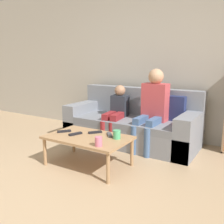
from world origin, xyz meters
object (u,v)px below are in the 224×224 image
object	(u,v)px
tv_remote_1	(95,132)
tv_remote_2	(110,135)
tv_remote_0	(64,131)
couch	(133,125)
cup_far	(99,141)
person_child	(117,111)
person_adult	(153,104)
cup_near	(117,134)
tv_remote_3	(75,134)
coffee_table	(88,139)

from	to	relation	value
tv_remote_1	tv_remote_2	bearing A→B (deg)	38.47
tv_remote_0	tv_remote_2	distance (m)	0.60
couch	cup_far	xyz separation A→B (m)	(0.26, -1.30, 0.14)
person_child	cup_far	size ratio (longest dim) A/B	8.59
person_adult	cup_near	size ratio (longest dim) A/B	11.29
tv_remote_1	person_adult	bearing A→B (deg)	100.71
person_adult	tv_remote_2	world-z (taller)	person_adult
person_adult	tv_remote_3	world-z (taller)	person_adult
cup_far	tv_remote_0	size ratio (longest dim) A/B	0.63
cup_far	person_child	bearing A→B (deg)	112.01
couch	coffee_table	size ratio (longest dim) A/B	2.03
tv_remote_2	cup_near	bearing A→B (deg)	-63.36
tv_remote_0	tv_remote_3	bearing A→B (deg)	33.73
person_adult	couch	bearing A→B (deg)	169.18
coffee_table	tv_remote_3	world-z (taller)	tv_remote_3
tv_remote_1	person_child	bearing A→B (deg)	138.34
person_child	tv_remote_1	bearing A→B (deg)	-85.38
cup_near	tv_remote_2	xyz separation A→B (m)	(-0.14, 0.06, -0.04)
tv_remote_2	tv_remote_0	bearing A→B (deg)	156.73
coffee_table	person_child	size ratio (longest dim) A/B	1.12
cup_far	couch	bearing A→B (deg)	101.22
person_child	tv_remote_3	xyz separation A→B (m)	(-0.00, -0.98, -0.12)
coffee_table	tv_remote_1	size ratio (longest dim) A/B	6.03
person_adult	tv_remote_2	size ratio (longest dim) A/B	7.11
coffee_table	cup_near	bearing A→B (deg)	16.64
coffee_table	person_child	world-z (taller)	person_child
tv_remote_2	tv_remote_3	distance (m)	0.42
person_adult	cup_far	size ratio (longest dim) A/B	11.13
person_child	tv_remote_3	bearing A→B (deg)	-96.94
tv_remote_2	tv_remote_3	xyz separation A→B (m)	(-0.37, -0.19, 0.00)
tv_remote_0	tv_remote_3	size ratio (longest dim) A/B	0.92
person_child	coffee_table	bearing A→B (deg)	-86.82
coffee_table	tv_remote_0	distance (m)	0.37
person_child	cup_far	bearing A→B (deg)	-74.71
person_child	cup_far	xyz separation A→B (m)	(0.47, -1.17, -0.08)
cup_far	tv_remote_0	world-z (taller)	cup_far
tv_remote_1	tv_remote_2	size ratio (longest dim) A/B	1.02
couch	tv_remote_0	bearing A→B (deg)	-111.01
cup_far	tv_remote_3	xyz separation A→B (m)	(-0.48, 0.19, -0.04)
coffee_table	tv_remote_1	xyz separation A→B (m)	(-0.01, 0.16, 0.05)
cup_near	cup_far	size ratio (longest dim) A/B	0.99
couch	cup_near	bearing A→B (deg)	-73.38
coffee_table	tv_remote_2	size ratio (longest dim) A/B	6.16
coffee_table	tv_remote_3	bearing A→B (deg)	-170.77
person_child	couch	bearing A→B (deg)	23.52
coffee_table	tv_remote_1	bearing A→B (deg)	92.40
tv_remote_0	tv_remote_3	xyz separation A→B (m)	(0.20, -0.02, 0.00)
couch	cup_near	size ratio (longest dim) A/B	19.86
person_child	tv_remote_2	distance (m)	0.88
cup_near	tv_remote_0	xyz separation A→B (m)	(-0.71, -0.11, -0.04)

